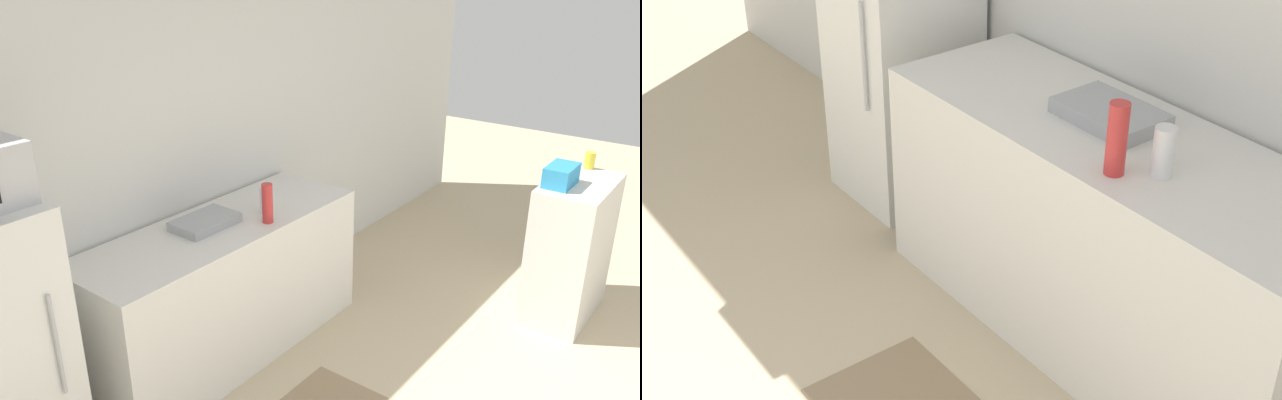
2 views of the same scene
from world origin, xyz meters
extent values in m
cube|color=silver|center=(0.00, 3.19, 1.30)|extent=(8.00, 0.06, 2.60)
cylinder|color=#B7B7BC|center=(-1.20, 2.52, 0.87)|extent=(0.02, 0.02, 0.53)
cube|color=silver|center=(0.12, 2.80, 0.47)|extent=(2.00, 0.68, 0.94)
cube|color=#9EA3A8|center=(0.03, 2.85, 0.97)|extent=(0.40, 0.26, 0.06)
cylinder|color=red|center=(0.32, 2.58, 1.07)|extent=(0.07, 0.07, 0.26)
cylinder|color=silver|center=(0.42, 2.69, 1.03)|extent=(0.08, 0.08, 0.18)
cube|color=silver|center=(2.00, 1.14, 0.52)|extent=(0.79, 0.43, 1.04)
cube|color=#2D8EC6|center=(1.85, 1.24, 1.11)|extent=(0.30, 0.17, 0.14)
cylinder|color=yellow|center=(2.34, 1.18, 1.10)|extent=(0.07, 0.07, 0.12)
camera|label=1|loc=(-2.38, 0.10, 2.54)|focal=35.00mm
camera|label=2|loc=(2.09, 0.61, 2.43)|focal=50.00mm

